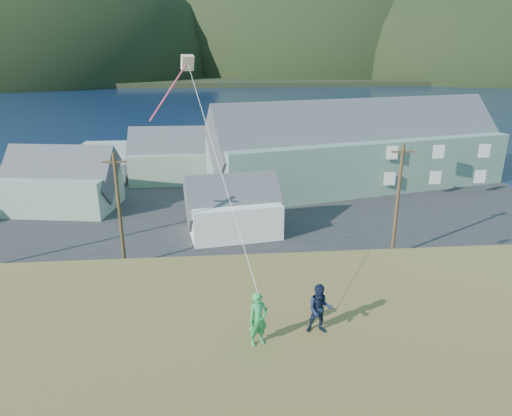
{
  "coord_description": "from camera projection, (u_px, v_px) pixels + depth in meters",
  "views": [
    {
      "loc": [
        2.29,
        -29.09,
        14.9
      ],
      "look_at": [
        3.83,
        -11.51,
        8.8
      ],
      "focal_mm": 32.0,
      "sensor_mm": 36.0,
      "label": 1
    }
  ],
  "objects": [
    {
      "name": "wharf",
      "position": [
        162.0,
        151.0,
        69.08
      ],
      "size": [
        26.0,
        14.0,
        0.9
      ],
      "primitive_type": "cube",
      "color": "gray",
      "rests_on": "ground"
    },
    {
      "name": "utility_poles",
      "position": [
        154.0,
        206.0,
        31.79
      ],
      "size": [
        31.21,
        0.24,
        9.85
      ],
      "color": "#47331E",
      "rests_on": "waterfront_lot"
    },
    {
      "name": "far_hills",
      "position": [
        266.0,
        71.0,
        297.36
      ],
      "size": [
        760.0,
        265.0,
        143.0
      ],
      "color": "black",
      "rests_on": "ground"
    },
    {
      "name": "lodge",
      "position": [
        359.0,
        147.0,
        51.62
      ],
      "size": [
        35.07,
        17.25,
        11.89
      ],
      "rotation": [
        0.0,
        0.0,
        0.24
      ],
      "color": "slate",
      "rests_on": "waterfront_lot"
    },
    {
      "name": "shed_palegreen_near",
      "position": [
        61.0,
        182.0,
        44.18
      ],
      "size": [
        11.32,
        8.11,
        7.61
      ],
      "rotation": [
        0.0,
        0.0,
        -0.16
      ],
      "color": "gray",
      "rests_on": "waterfront_lot"
    },
    {
      "name": "grass_strip",
      "position": [
        186.0,
        288.0,
        30.17
      ],
      "size": [
        110.0,
        8.0,
        0.1
      ],
      "primitive_type": "cube",
      "color": "#4C3D19",
      "rests_on": "ground"
    },
    {
      "name": "kite_flyer_navy",
      "position": [
        320.0,
        309.0,
        12.95
      ],
      "size": [
        0.8,
        0.66,
        1.5
      ],
      "primitive_type": "imported",
      "rotation": [
        0.0,
        0.0,
        -0.13
      ],
      "color": "#141C37",
      "rests_on": "hillside"
    },
    {
      "name": "ground",
      "position": [
        188.0,
        274.0,
        32.07
      ],
      "size": [
        900.0,
        900.0,
        0.0
      ],
      "primitive_type": "plane",
      "color": "#0A1638",
      "rests_on": "ground"
    },
    {
      "name": "shed_palegreen_far",
      "position": [
        179.0,
        156.0,
        54.34
      ],
      "size": [
        11.59,
        6.69,
        7.79
      ],
      "rotation": [
        0.0,
        0.0,
        -0.0
      ],
      "color": "gray",
      "rests_on": "waterfront_lot"
    },
    {
      "name": "kite_flyer_green",
      "position": [
        258.0,
        319.0,
        12.42
      ],
      "size": [
        0.66,
        0.56,
        1.55
      ],
      "primitive_type": "imported",
      "rotation": [
        0.0,
        0.0,
        0.39
      ],
      "color": "green",
      "rests_on": "hillside"
    },
    {
      "name": "far_shore",
      "position": [
        211.0,
        70.0,
        342.42
      ],
      "size": [
        900.0,
        320.0,
        2.0
      ],
      "primitive_type": "cube",
      "color": "black",
      "rests_on": "ground"
    },
    {
      "name": "shed_white",
      "position": [
        233.0,
        208.0,
        38.33
      ],
      "size": [
        8.55,
        6.34,
        6.24
      ],
      "rotation": [
        0.0,
        0.0,
        0.16
      ],
      "color": "white",
      "rests_on": "waterfront_lot"
    },
    {
      "name": "parked_cars",
      "position": [
        121.0,
        181.0,
        51.95
      ],
      "size": [
        27.49,
        12.83,
        1.57
      ],
      "color": "slate",
      "rests_on": "waterfront_lot"
    },
    {
      "name": "waterfront_lot",
      "position": [
        196.0,
        199.0,
        48.05
      ],
      "size": [
        72.0,
        36.0,
        0.12
      ],
      "primitive_type": "cube",
      "color": "#28282B",
      "rests_on": "ground"
    },
    {
      "name": "kite_rig",
      "position": [
        186.0,
        69.0,
        16.95
      ],
      "size": [
        1.64,
        4.02,
        9.63
      ],
      "color": "beige",
      "rests_on": "ground"
    }
  ]
}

